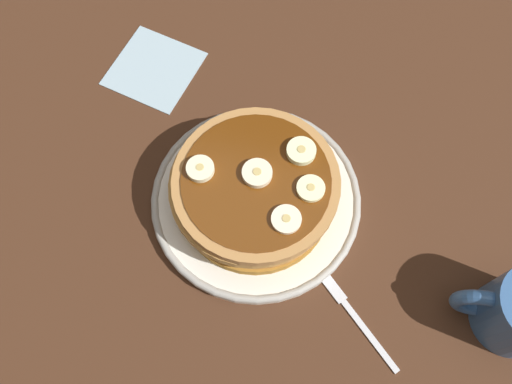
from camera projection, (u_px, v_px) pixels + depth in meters
ground_plane at (256, 207)px, 68.92cm from camera, size 140.00×140.00×3.00cm
plate at (256, 200)px, 66.71cm from camera, size 25.57×25.57×1.67cm
pancake_stack at (257, 191)px, 63.60cm from camera, size 20.19×19.59×5.40cm
banana_slice_0 at (259, 174)px, 61.24cm from camera, size 3.45×3.45×1.00cm
banana_slice_1 at (200, 169)px, 61.43cm from camera, size 3.18×3.18×1.05cm
banana_slice_2 at (301, 151)px, 62.31cm from camera, size 3.41×3.41×1.07cm
banana_slice_3 at (286, 220)px, 59.23cm from camera, size 3.34×3.34×0.77cm
banana_slice_4 at (310, 192)px, 60.50cm from camera, size 3.20×3.20×0.80cm
napkin at (154, 68)px, 75.13cm from camera, size 13.50×13.50×0.30cm
fork at (355, 316)px, 61.83cm from camera, size 9.99×9.78×0.50cm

